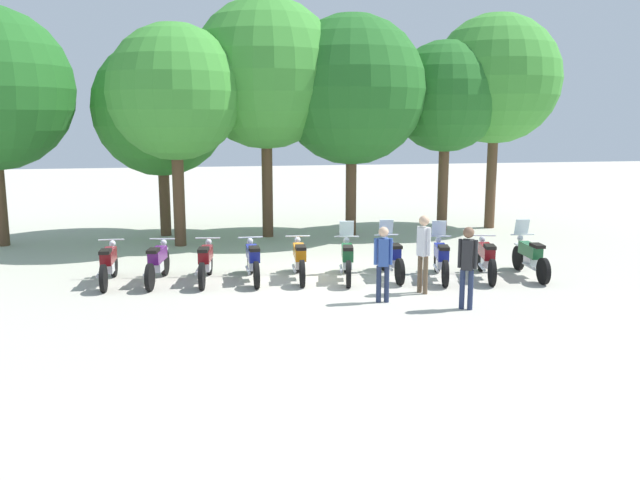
# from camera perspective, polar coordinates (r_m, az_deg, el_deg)

# --- Properties ---
(ground_plane) EXTENTS (80.00, 80.00, 0.00)m
(ground_plane) POSITION_cam_1_polar(r_m,az_deg,el_deg) (16.32, 0.32, -3.42)
(ground_plane) COLOR #BCB7A8
(motorcycle_0) EXTENTS (0.62, 2.19, 0.99)m
(motorcycle_0) POSITION_cam_1_polar(r_m,az_deg,el_deg) (16.60, -17.74, -1.91)
(motorcycle_0) COLOR black
(motorcycle_0) RESTS_ON ground_plane
(motorcycle_1) EXTENTS (0.72, 2.17, 0.99)m
(motorcycle_1) POSITION_cam_1_polar(r_m,az_deg,el_deg) (16.40, -13.81, -1.86)
(motorcycle_1) COLOR black
(motorcycle_1) RESTS_ON ground_plane
(motorcycle_2) EXTENTS (0.67, 2.18, 0.99)m
(motorcycle_2) POSITION_cam_1_polar(r_m,az_deg,el_deg) (16.27, -9.82, -1.81)
(motorcycle_2) COLOR black
(motorcycle_2) RESTS_ON ground_plane
(motorcycle_3) EXTENTS (0.62, 2.19, 0.99)m
(motorcycle_3) POSITION_cam_1_polar(r_m,az_deg,el_deg) (16.22, -5.80, -1.74)
(motorcycle_3) COLOR black
(motorcycle_3) RESTS_ON ground_plane
(motorcycle_4) EXTENTS (0.62, 2.19, 0.99)m
(motorcycle_4) POSITION_cam_1_polar(r_m,az_deg,el_deg) (16.30, -1.78, -1.63)
(motorcycle_4) COLOR black
(motorcycle_4) RESTS_ON ground_plane
(motorcycle_5) EXTENTS (0.73, 2.17, 1.37)m
(motorcycle_5) POSITION_cam_1_polar(r_m,az_deg,el_deg) (16.27, 2.35, -1.61)
(motorcycle_5) COLOR black
(motorcycle_5) RESTS_ON ground_plane
(motorcycle_6) EXTENTS (0.62, 2.19, 1.37)m
(motorcycle_6) POSITION_cam_1_polar(r_m,az_deg,el_deg) (16.58, 6.16, -1.43)
(motorcycle_6) COLOR black
(motorcycle_6) RESTS_ON ground_plane
(motorcycle_7) EXTENTS (0.79, 2.15, 1.37)m
(motorcycle_7) POSITION_cam_1_polar(r_m,az_deg,el_deg) (16.57, 10.37, -1.55)
(motorcycle_7) COLOR black
(motorcycle_7) RESTS_ON ground_plane
(motorcycle_8) EXTENTS (0.81, 2.15, 0.99)m
(motorcycle_8) POSITION_cam_1_polar(r_m,az_deg,el_deg) (16.90, 14.13, -1.51)
(motorcycle_8) COLOR black
(motorcycle_8) RESTS_ON ground_plane
(motorcycle_9) EXTENTS (0.62, 2.19, 1.37)m
(motorcycle_9) POSITION_cam_1_polar(r_m,az_deg,el_deg) (17.35, 17.62, -1.34)
(motorcycle_9) COLOR black
(motorcycle_9) RESTS_ON ground_plane
(person_0) EXTENTS (0.32, 0.39, 1.78)m
(person_0) POSITION_cam_1_polar(r_m,az_deg,el_deg) (15.02, 8.89, -0.64)
(person_0) COLOR brown
(person_0) RESTS_ON ground_plane
(person_1) EXTENTS (0.41, 0.25, 1.65)m
(person_1) POSITION_cam_1_polar(r_m,az_deg,el_deg) (14.18, 5.45, -1.61)
(person_1) COLOR #232D4C
(person_1) RESTS_ON ground_plane
(person_2) EXTENTS (0.38, 0.32, 1.73)m
(person_2) POSITION_cam_1_polar(r_m,az_deg,el_deg) (13.91, 12.57, -1.80)
(person_2) COLOR #232D4C
(person_2) RESTS_ON ground_plane
(tree_1) EXTENTS (4.46, 4.46, 6.48)m
(tree_1) POSITION_cam_1_polar(r_m,az_deg,el_deg) (22.75, -13.54, 10.96)
(tree_1) COLOR brown
(tree_1) RESTS_ON ground_plane
(tree_2) EXTENTS (4.08, 4.08, 6.72)m
(tree_2) POSITION_cam_1_polar(r_m,az_deg,el_deg) (20.78, -12.39, 12.27)
(tree_2) COLOR brown
(tree_2) RESTS_ON ground_plane
(tree_3) EXTENTS (4.83, 4.83, 7.74)m
(tree_3) POSITION_cam_1_polar(r_m,az_deg,el_deg) (22.03, -4.70, 14.05)
(tree_3) COLOR brown
(tree_3) RESTS_ON ground_plane
(tree_4) EXTENTS (4.89, 4.89, 7.27)m
(tree_4) POSITION_cam_1_polar(r_m,az_deg,el_deg) (22.28, 2.76, 12.75)
(tree_4) COLOR brown
(tree_4) RESTS_ON ground_plane
(tree_5) EXTENTS (3.79, 3.79, 6.55)m
(tree_5) POSITION_cam_1_polar(r_m,az_deg,el_deg) (23.60, 10.78, 11.99)
(tree_5) COLOR brown
(tree_5) RESTS_ON ground_plane
(tree_6) EXTENTS (4.48, 4.48, 7.51)m
(tree_6) POSITION_cam_1_polar(r_m,az_deg,el_deg) (24.57, 14.90, 13.21)
(tree_6) COLOR brown
(tree_6) RESTS_ON ground_plane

